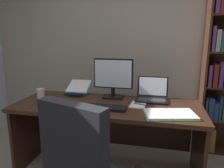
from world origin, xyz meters
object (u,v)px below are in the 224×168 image
keyboard (105,107)px  notepad (138,105)px  laptop (152,95)px  pen (140,104)px  monitor (113,79)px  open_binder (170,114)px  desk (109,119)px  coffee_mug (41,93)px  reading_stand_with_book (78,88)px  computer_mouse (75,104)px

keyboard → notepad: 0.35m
laptop → pen: size_ratio=2.40×
monitor → laptop: size_ratio=1.31×
laptop → notepad: 0.26m
notepad → open_binder: bearing=-35.6°
notepad → monitor: bearing=144.9°
desk → coffee_mug: (-0.78, -0.02, 0.25)m
laptop → reading_stand_with_book: bearing=175.4°
monitor → computer_mouse: bearing=-128.1°
reading_stand_with_book → notepad: 0.80m
computer_mouse → pen: computer_mouse is taller
desk → monitor: monitor is taller
desk → coffee_mug: bearing=-178.5°
desk → open_binder: size_ratio=3.84×
laptop → keyboard: size_ratio=0.80×
laptop → notepad: laptop is taller
notepad → laptop: bearing=59.7°
desk → open_binder: (0.62, -0.27, 0.21)m
desk → computer_mouse: size_ratio=18.24×
computer_mouse → pen: bearing=15.1°
desk → laptop: size_ratio=5.66×
laptop → coffee_mug: (-1.22, -0.19, 0.00)m
keyboard → open_binder: 0.61m
monitor → reading_stand_with_book: 0.47m
keyboard → coffee_mug: size_ratio=4.02×
computer_mouse → reading_stand_with_book: (-0.14, 0.46, 0.05)m
laptop → computer_mouse: 0.83m
notepad → pen: (0.02, 0.00, 0.01)m
reading_stand_with_book → notepad: bearing=-21.0°
keyboard → reading_stand_with_book: (-0.44, 0.46, 0.06)m
keyboard → reading_stand_with_book: reading_stand_with_book is taller
coffee_mug → computer_mouse: bearing=-22.1°
monitor → coffee_mug: size_ratio=4.22×
monitor → notepad: (0.30, -0.21, -0.21)m
desk → laptop: 0.53m
desk → computer_mouse: computer_mouse is taller
desk → monitor: (0.01, 0.16, 0.42)m
monitor → laptop: (0.43, 0.00, -0.17)m
open_binder → reading_stand_with_book: bearing=141.4°
reading_stand_with_book → coffee_mug: size_ratio=2.87×
open_binder → notepad: open_binder is taller
computer_mouse → notepad: bearing=15.6°
open_binder → pen: (-0.29, 0.22, 0.00)m
monitor → keyboard: monitor is taller
computer_mouse → open_binder: bearing=-3.1°
computer_mouse → notepad: (0.60, 0.17, -0.02)m
notepad → pen: bearing=0.0°
laptop → reading_stand_with_book: size_ratio=1.12×
reading_stand_with_book → keyboard: bearing=-45.9°
notepad → coffee_mug: (-1.10, 0.03, 0.05)m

